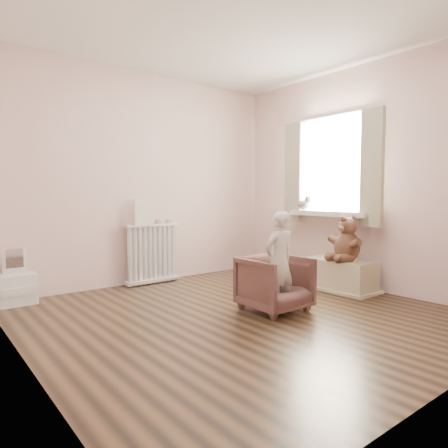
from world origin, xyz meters
TOP-DOWN VIEW (x-y plane):
  - floor at (0.00, 0.00)m, footprint 3.60×3.60m
  - ceiling at (0.00, 0.00)m, footprint 3.60×3.60m
  - back_wall at (0.00, 1.80)m, footprint 3.60×0.02m
  - left_wall at (-1.80, 0.00)m, footprint 0.02×3.60m
  - right_wall at (1.80, 0.00)m, footprint 0.02×3.60m
  - window at (1.76, 0.30)m, footprint 0.03×0.90m
  - window_sill at (1.67, 0.30)m, footprint 0.22×1.10m
  - curtain_left at (1.65, -0.27)m, footprint 0.06×0.26m
  - curtain_right at (1.65, 0.87)m, footprint 0.06×0.26m
  - radiator at (-0.02, 1.68)m, footprint 0.70×0.13m
  - paper_doll at (-0.15, 1.68)m, footprint 0.18×0.02m
  - tin_a at (0.08, 1.68)m, footprint 0.09×0.09m
  - tin_b at (0.22, 1.68)m, footprint 0.08×0.08m
  - toy_vanity at (-1.55, 1.65)m, footprint 0.35×0.25m
  - armchair at (0.33, -0.10)m, footprint 0.57×0.58m
  - child at (0.33, -0.15)m, footprint 0.34×0.23m
  - toy_bench at (1.52, 0.01)m, footprint 0.40×0.76m
  - teddy_bear at (1.49, -0.09)m, footprint 0.46×0.39m
  - plush_cat at (1.66, 0.70)m, footprint 0.18×0.24m

SIDE VIEW (x-z plane):
  - floor at x=0.00m, z-range -0.01..0.01m
  - toy_bench at x=1.52m, z-range 0.02..0.38m
  - armchair at x=0.33m, z-range 0.00..0.52m
  - toy_vanity at x=-1.55m, z-range 0.00..0.55m
  - radiator at x=-0.02m, z-range 0.02..0.76m
  - child at x=0.33m, z-range 0.02..0.94m
  - teddy_bear at x=1.49m, z-range 0.42..0.92m
  - tin_b at x=0.22m, z-range 0.74..0.79m
  - tin_a at x=0.08m, z-range 0.74..0.79m
  - window_sill at x=1.67m, z-range 0.84..0.90m
  - paper_doll at x=-0.15m, z-range 0.74..1.05m
  - plush_cat at x=1.66m, z-range 0.91..1.09m
  - back_wall at x=0.00m, z-range 0.00..2.60m
  - left_wall at x=-1.80m, z-range 0.00..2.60m
  - right_wall at x=1.80m, z-range 0.00..2.60m
  - curtain_left at x=1.65m, z-range 0.74..2.04m
  - curtain_right at x=1.65m, z-range 0.74..2.04m
  - window at x=1.76m, z-range 0.90..2.00m
  - ceiling at x=0.00m, z-range 2.60..2.60m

